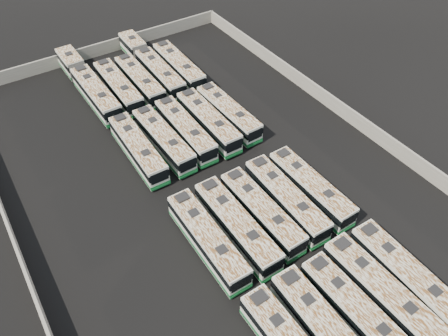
{
  "coord_description": "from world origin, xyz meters",
  "views": [
    {
      "loc": [
        -18.8,
        -30.8,
        38.38
      ],
      "look_at": [
        1.67,
        0.46,
        1.6
      ],
      "focal_mm": 35.0,
      "sensor_mm": 36.0,
      "label": 1
    }
  ],
  "objects_px": {
    "bus_midfront_right": "(286,199)",
    "bus_midfront_far_right": "(310,188)",
    "bus_midback_center": "(185,130)",
    "bus_midback_right": "(208,122)",
    "bus_front_right": "(381,293)",
    "bus_back_far_right": "(179,67)",
    "bus_midback_far_left": "(138,149)",
    "bus_midback_left": "(164,140)",
    "bus_midback_far_right": "(228,113)",
    "bus_midfront_far_left": "(207,240)",
    "bus_back_left": "(119,87)",
    "bus_front_left": "(326,333)",
    "bus_midfront_left": "(237,226)",
    "bus_back_right": "(151,64)",
    "bus_midfront_center": "(262,212)",
    "bus_front_far_right": "(406,277)",
    "bus_back_center": "(140,81)",
    "bus_back_far_left": "(88,83)",
    "bus_front_center": "(356,313)"
  },
  "relations": [
    {
      "from": "bus_midfront_right",
      "to": "bus_midfront_far_right",
      "type": "xyz_separation_m",
      "value": [
        3.49,
        -0.15,
        -0.04
      ]
    },
    {
      "from": "bus_midback_center",
      "to": "bus_midback_right",
      "type": "bearing_deg",
      "value": -1.72
    },
    {
      "from": "bus_front_right",
      "to": "bus_back_far_right",
      "type": "relative_size",
      "value": 1.01
    },
    {
      "from": "bus_midback_far_left",
      "to": "bus_midback_left",
      "type": "distance_m",
      "value": 3.53
    },
    {
      "from": "bus_midback_far_right",
      "to": "bus_back_far_right",
      "type": "bearing_deg",
      "value": 88.61
    },
    {
      "from": "bus_midfront_far_left",
      "to": "bus_front_right",
      "type": "bearing_deg",
      "value": -53.16
    },
    {
      "from": "bus_midfront_right",
      "to": "bus_back_left",
      "type": "distance_m",
      "value": 31.34
    },
    {
      "from": "bus_front_left",
      "to": "bus_midback_far_right",
      "type": "relative_size",
      "value": 1.04
    },
    {
      "from": "bus_back_left",
      "to": "bus_back_far_right",
      "type": "bearing_deg",
      "value": 0.85
    },
    {
      "from": "bus_midfront_left",
      "to": "bus_back_right",
      "type": "distance_m",
      "value": 34.63
    },
    {
      "from": "bus_midfront_center",
      "to": "bus_midback_left",
      "type": "bearing_deg",
      "value": 100.74
    },
    {
      "from": "bus_front_far_right",
      "to": "bus_midfront_right",
      "type": "relative_size",
      "value": 1.01
    },
    {
      "from": "bus_midfront_center",
      "to": "bus_midback_right",
      "type": "bearing_deg",
      "value": 77.71
    },
    {
      "from": "bus_midback_right",
      "to": "bus_midfront_right",
      "type": "bearing_deg",
      "value": -89.87
    },
    {
      "from": "bus_midback_left",
      "to": "bus_midback_right",
      "type": "xyz_separation_m",
      "value": [
        6.72,
        -0.02,
        0.05
      ]
    },
    {
      "from": "bus_midback_far_right",
      "to": "bus_back_center",
      "type": "xyz_separation_m",
      "value": [
        -6.76,
        13.8,
        0.03
      ]
    },
    {
      "from": "bus_front_right",
      "to": "bus_back_far_left",
      "type": "distance_m",
      "value": 49.04
    },
    {
      "from": "bus_midfront_far_right",
      "to": "bus_midback_far_left",
      "type": "distance_m",
      "value": 21.69
    },
    {
      "from": "bus_front_center",
      "to": "bus_back_right",
      "type": "bearing_deg",
      "value": 84.78
    },
    {
      "from": "bus_midfront_left",
      "to": "bus_front_far_right",
      "type": "bearing_deg",
      "value": -53.84
    },
    {
      "from": "bus_front_right",
      "to": "bus_midback_left",
      "type": "xyz_separation_m",
      "value": [
        -6.72,
        30.39,
        -0.07
      ]
    },
    {
      "from": "bus_midback_center",
      "to": "bus_midfront_left",
      "type": "bearing_deg",
      "value": -100.28
    },
    {
      "from": "bus_midfront_far_left",
      "to": "bus_midback_left",
      "type": "relative_size",
      "value": 1.01
    },
    {
      "from": "bus_midback_right",
      "to": "bus_back_far_right",
      "type": "bearing_deg",
      "value": 77.09
    },
    {
      "from": "bus_midback_center",
      "to": "bus_back_far_right",
      "type": "distance_m",
      "value": 15.51
    },
    {
      "from": "bus_midback_right",
      "to": "bus_midback_far_right",
      "type": "xyz_separation_m",
      "value": [
        3.32,
        0.13,
        -0.06
      ]
    },
    {
      "from": "bus_back_far_right",
      "to": "bus_midback_far_left",
      "type": "bearing_deg",
      "value": -133.15
    },
    {
      "from": "bus_back_center",
      "to": "bus_front_far_right",
      "type": "bearing_deg",
      "value": -81.0
    },
    {
      "from": "bus_front_left",
      "to": "bus_midfront_right",
      "type": "bearing_deg",
      "value": 65.16
    },
    {
      "from": "bus_midfront_center",
      "to": "bus_back_left",
      "type": "bearing_deg",
      "value": 95.76
    },
    {
      "from": "bus_front_far_right",
      "to": "bus_midfront_left",
      "type": "xyz_separation_m",
      "value": [
        -10.09,
        13.88,
        0.03
      ]
    },
    {
      "from": "bus_midfront_left",
      "to": "bus_midfront_center",
      "type": "distance_m",
      "value": 3.37
    },
    {
      "from": "bus_midfront_right",
      "to": "bus_front_left",
      "type": "bearing_deg",
      "value": -114.53
    },
    {
      "from": "bus_front_center",
      "to": "bus_back_far_left",
      "type": "relative_size",
      "value": 0.62
    },
    {
      "from": "bus_midback_left",
      "to": "bus_back_left",
      "type": "height_order",
      "value": "bus_back_left"
    },
    {
      "from": "bus_midfront_left",
      "to": "bus_midback_far_left",
      "type": "bearing_deg",
      "value": 101.82
    },
    {
      "from": "bus_front_left",
      "to": "bus_midfront_far_right",
      "type": "bearing_deg",
      "value": 54.41
    },
    {
      "from": "bus_front_center",
      "to": "bus_midback_far_left",
      "type": "xyz_separation_m",
      "value": [
        -6.93,
        30.69,
        0.03
      ]
    },
    {
      "from": "bus_midback_far_left",
      "to": "bus_back_center",
      "type": "relative_size",
      "value": 1.0
    },
    {
      "from": "bus_midfront_far_right",
      "to": "bus_midback_left",
      "type": "bearing_deg",
      "value": 120.69
    },
    {
      "from": "bus_midfront_center",
      "to": "bus_back_left",
      "type": "relative_size",
      "value": 0.97
    },
    {
      "from": "bus_midback_center",
      "to": "bus_back_far_left",
      "type": "height_order",
      "value": "bus_back_far_left"
    },
    {
      "from": "bus_midfront_far_right",
      "to": "bus_back_far_left",
      "type": "xyz_separation_m",
      "value": [
        -13.69,
        34.26,
        0.08
      ]
    },
    {
      "from": "bus_midback_far_left",
      "to": "bus_midback_left",
      "type": "xyz_separation_m",
      "value": [
        3.52,
        -0.14,
        -0.02
      ]
    },
    {
      "from": "bus_front_right",
      "to": "bus_midfront_far_right",
      "type": "relative_size",
      "value": 1.05
    },
    {
      "from": "bus_front_center",
      "to": "bus_midfront_left",
      "type": "relative_size",
      "value": 0.96
    },
    {
      "from": "bus_midfront_right",
      "to": "bus_midback_far_right",
      "type": "xyz_separation_m",
      "value": [
        3.39,
        16.65,
        -0.04
      ]
    },
    {
      "from": "bus_front_right",
      "to": "bus_midback_center",
      "type": "distance_m",
      "value": 30.72
    },
    {
      "from": "bus_front_left",
      "to": "bus_back_center",
      "type": "distance_m",
      "value": 44.5
    },
    {
      "from": "bus_front_far_right",
      "to": "bus_midback_far_right",
      "type": "relative_size",
      "value": 1.03
    }
  ]
}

